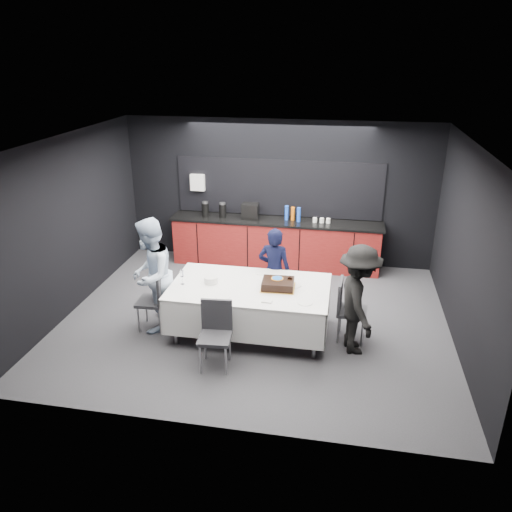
{
  "coord_description": "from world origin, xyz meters",
  "views": [
    {
      "loc": [
        1.28,
        -6.84,
        3.99
      ],
      "look_at": [
        0.0,
        0.1,
        1.05
      ],
      "focal_mm": 35.0,
      "sensor_mm": 36.0,
      "label": 1
    }
  ],
  "objects": [
    {
      "name": "loose_plate_right_b",
      "position": [
        0.84,
        -0.77,
        0.78
      ],
      "size": [
        0.21,
        0.21,
        0.01
      ],
      "primitive_type": "cylinder",
      "color": "white",
      "rests_on": "party_table"
    },
    {
      "name": "loose_plate_right_a",
      "position": [
        0.64,
        -0.26,
        0.78
      ],
      "size": [
        0.21,
        0.21,
        0.01
      ],
      "primitive_type": "cylinder",
      "color": "white",
      "rests_on": "party_table"
    },
    {
      "name": "person_right",
      "position": [
        1.56,
        -0.59,
        0.79
      ],
      "size": [
        0.81,
        1.14,
        1.59
      ],
      "primitive_type": "imported",
      "rotation": [
        0.0,
        0.0,
        1.8
      ],
      "color": "black",
      "rests_on": "ground"
    },
    {
      "name": "loose_plate_far",
      "position": [
        0.09,
        0.09,
        0.78
      ],
      "size": [
        0.2,
        0.2,
        0.01
      ],
      "primitive_type": "cylinder",
      "color": "white",
      "rests_on": "party_table"
    },
    {
      "name": "fork_pile",
      "position": [
        0.33,
        -0.85,
        0.79
      ],
      "size": [
        0.15,
        0.1,
        0.02
      ],
      "primitive_type": "cube",
      "rotation": [
        0.0,
        0.0,
        -0.06
      ],
      "color": "white",
      "rests_on": "party_table"
    },
    {
      "name": "person_left",
      "position": [
        -1.48,
        -0.52,
        0.88
      ],
      "size": [
        0.71,
        0.89,
        1.75
      ],
      "primitive_type": "imported",
      "rotation": [
        0.0,
        0.0,
        -1.51
      ],
      "color": "silver",
      "rests_on": "ground"
    },
    {
      "name": "champagne_flute",
      "position": [
        -0.99,
        -0.52,
        0.94
      ],
      "size": [
        0.06,
        0.06,
        0.22
      ],
      "color": "white",
      "rests_on": "party_table"
    },
    {
      "name": "chair_left",
      "position": [
        -1.41,
        -0.53,
        0.53
      ],
      "size": [
        0.43,
        0.43,
        0.92
      ],
      "color": "#2C2C31",
      "rests_on": "ground"
    },
    {
      "name": "cake_assembly",
      "position": [
        0.41,
        -0.39,
        0.84
      ],
      "size": [
        0.51,
        0.42,
        0.16
      ],
      "color": "gold",
      "rests_on": "party_table"
    },
    {
      "name": "person_center",
      "position": [
        0.26,
        0.32,
        0.72
      ],
      "size": [
        0.56,
        0.4,
        1.44
      ],
      "primitive_type": "imported",
      "rotation": [
        0.0,
        0.0,
        3.04
      ],
      "color": "black",
      "rests_on": "ground"
    },
    {
      "name": "kitchenette",
      "position": [
        -0.02,
        2.22,
        0.54
      ],
      "size": [
        4.1,
        0.64,
        2.05
      ],
      "color": "maroon",
      "rests_on": "ground"
    },
    {
      "name": "plate_stack",
      "position": [
        -0.59,
        -0.4,
        0.83
      ],
      "size": [
        0.2,
        0.2,
        0.1
      ],
      "primitive_type": "cylinder",
      "color": "white",
      "rests_on": "party_table"
    },
    {
      "name": "room_shell",
      "position": [
        0.0,
        0.0,
        1.86
      ],
      "size": [
        6.04,
        5.04,
        2.82
      ],
      "color": "white",
      "rests_on": "ground"
    },
    {
      "name": "party_table",
      "position": [
        0.0,
        -0.4,
        0.64
      ],
      "size": [
        2.32,
        1.32,
        0.78
      ],
      "color": "#99999E",
      "rests_on": "ground"
    },
    {
      "name": "chair_near",
      "position": [
        -0.29,
        -1.28,
        0.53
      ],
      "size": [
        0.45,
        0.45,
        0.92
      ],
      "color": "#2C2C31",
      "rests_on": "ground"
    },
    {
      "name": "loose_plate_near",
      "position": [
        -0.3,
        -0.81,
        0.78
      ],
      "size": [
        0.21,
        0.21,
        0.01
      ],
      "primitive_type": "cylinder",
      "color": "white",
      "rests_on": "party_table"
    },
    {
      "name": "chair_right",
      "position": [
        1.42,
        -0.29,
        0.53
      ],
      "size": [
        0.45,
        0.45,
        0.92
      ],
      "color": "#2C2C31",
      "rests_on": "ground"
    },
    {
      "name": "ground",
      "position": [
        0.0,
        0.0,
        0.0
      ],
      "size": [
        6.0,
        6.0,
        0.0
      ],
      "primitive_type": "plane",
      "color": "#3F3F44",
      "rests_on": "ground"
    }
  ]
}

